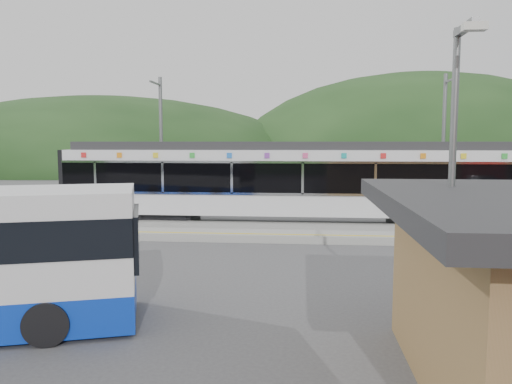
{
  "coord_description": "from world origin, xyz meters",
  "views": [
    {
      "loc": [
        0.16,
        -16.43,
        3.78
      ],
      "look_at": [
        -1.44,
        1.0,
        1.99
      ],
      "focal_mm": 35.0,
      "sensor_mm": 36.0,
      "label": 1
    }
  ],
  "objects": [
    {
      "name": "ground",
      "position": [
        0.0,
        0.0,
        0.0
      ],
      "size": [
        120.0,
        120.0,
        0.0
      ],
      "primitive_type": "plane",
      "color": "#4C4C4F",
      "rests_on": "ground"
    },
    {
      "name": "hills",
      "position": [
        6.19,
        5.29,
        0.0
      ],
      "size": [
        146.0,
        149.0,
        26.0
      ],
      "color": "#1E3D19",
      "rests_on": "ground"
    },
    {
      "name": "platform",
      "position": [
        0.0,
        3.3,
        0.15
      ],
      "size": [
        26.0,
        3.2,
        0.3
      ],
      "primitive_type": "cube",
      "color": "#9E9E99",
      "rests_on": "ground"
    },
    {
      "name": "yellow_line",
      "position": [
        0.0,
        2.0,
        0.3
      ],
      "size": [
        26.0,
        0.1,
        0.01
      ],
      "primitive_type": "cube",
      "color": "yellow",
      "rests_on": "platform"
    },
    {
      "name": "train",
      "position": [
        -0.28,
        6.0,
        2.06
      ],
      "size": [
        20.44,
        3.01,
        3.74
      ],
      "color": "black",
      "rests_on": "ground"
    },
    {
      "name": "catenary_mast_west",
      "position": [
        -7.0,
        8.56,
        3.65
      ],
      "size": [
        0.18,
        1.8,
        7.0
      ],
      "color": "slate",
      "rests_on": "ground"
    },
    {
      "name": "catenary_mast_east",
      "position": [
        7.0,
        8.56,
        3.65
      ],
      "size": [
        0.18,
        1.8,
        7.0
      ],
      "color": "slate",
      "rests_on": "ground"
    },
    {
      "name": "lamp_post",
      "position": [
        2.74,
        -7.7,
        3.39
      ],
      "size": [
        0.35,
        1.0,
        5.67
      ],
      "rotation": [
        0.0,
        0.0,
        -0.0
      ],
      "color": "slate",
      "rests_on": "ground"
    }
  ]
}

